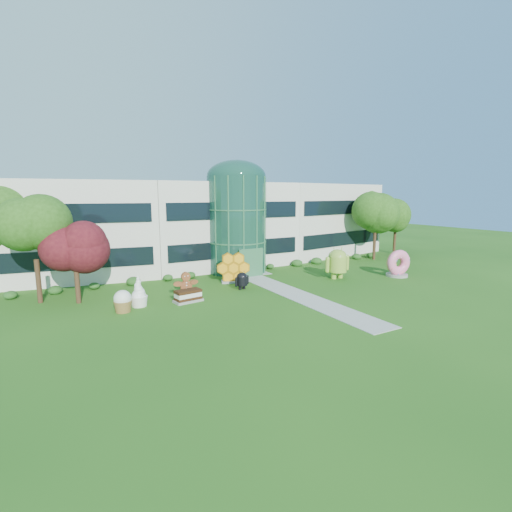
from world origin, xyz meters
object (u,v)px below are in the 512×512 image
gingerbread (186,285)px  android_green (337,261)px  donut (398,263)px  android_black (242,279)px

gingerbread → android_green: bearing=-4.1°
donut → android_black: bearing=179.5°
android_black → gingerbread: (-4.98, -0.05, 0.17)m
android_green → donut: size_ratio=1.24×
android_green → gingerbread: bearing=178.0°
android_green → donut: bearing=-19.8°
android_green → gingerbread: android_green is taller
android_green → donut: 6.23m
donut → gingerbread: donut is taller
android_black → donut: 16.01m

